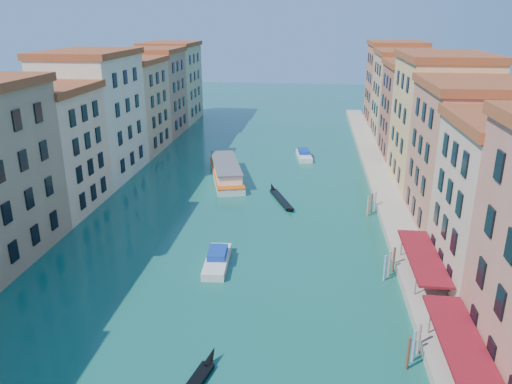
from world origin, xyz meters
TOP-DOWN VIEW (x-y plane):
  - left_bank_palazzos at (-26.00, 64.68)m, footprint 12.80×128.40m
  - right_bank_palazzos at (30.00, 65.00)m, footprint 12.80×128.40m
  - quay at (22.00, 65.00)m, footprint 4.00×140.00m
  - restaurant_awnings at (22.19, 23.00)m, footprint 3.20×44.55m
  - mooring_poles_right at (19.10, 28.80)m, footprint 1.44×54.24m
  - vaporetto_far at (-3.82, 71.65)m, footprint 9.07×19.35m
  - gondola_far at (6.17, 61.75)m, footprint 4.86×11.07m
  - motorboat_mid at (0.50, 40.53)m, footprint 2.84×7.81m
  - motorboat_far at (9.08, 86.05)m, footprint 3.47×7.92m

SIDE VIEW (x-z plane):
  - gondola_far at x=6.17m, z-range -0.48..1.15m
  - quay at x=22.00m, z-range 0.00..1.00m
  - motorboat_far at x=9.08m, z-range -0.18..1.41m
  - motorboat_mid at x=0.50m, z-range -0.18..1.42m
  - vaporetto_far at x=-3.82m, z-range -0.14..2.67m
  - mooring_poles_right at x=19.10m, z-range -0.30..2.90m
  - restaurant_awnings at x=22.19m, z-range 1.43..4.55m
  - left_bank_palazzos at x=-26.00m, z-range -0.79..20.21m
  - right_bank_palazzos at x=30.00m, z-range -0.75..20.25m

